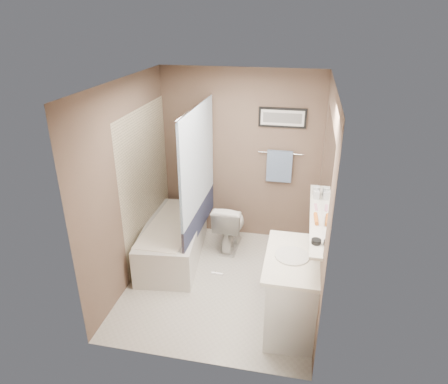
% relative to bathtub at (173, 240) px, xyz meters
% --- Properties ---
extents(ground, '(2.50, 2.50, 0.00)m').
position_rel_bathtub_xyz_m(ground, '(0.75, -0.42, -0.25)').
color(ground, beige).
rests_on(ground, ground).
extents(ceiling, '(2.20, 2.50, 0.04)m').
position_rel_bathtub_xyz_m(ceiling, '(0.75, -0.42, 2.13)').
color(ceiling, white).
rests_on(ceiling, wall_back).
extents(wall_back, '(2.20, 0.04, 2.40)m').
position_rel_bathtub_xyz_m(wall_back, '(0.75, 0.81, 0.95)').
color(wall_back, brown).
rests_on(wall_back, ground).
extents(wall_front, '(2.20, 0.04, 2.40)m').
position_rel_bathtub_xyz_m(wall_front, '(0.75, -1.65, 0.95)').
color(wall_front, brown).
rests_on(wall_front, ground).
extents(wall_left, '(0.04, 2.50, 2.40)m').
position_rel_bathtub_xyz_m(wall_left, '(-0.33, -0.42, 0.95)').
color(wall_left, brown).
rests_on(wall_left, ground).
extents(wall_right, '(0.04, 2.50, 2.40)m').
position_rel_bathtub_xyz_m(wall_right, '(1.83, -0.42, 0.95)').
color(wall_right, brown).
rests_on(wall_right, ground).
extents(tile_surround, '(0.02, 1.55, 2.00)m').
position_rel_bathtub_xyz_m(tile_surround, '(-0.34, 0.08, 0.75)').
color(tile_surround, '#C3B594').
rests_on(tile_surround, wall_left).
extents(curtain_rod, '(0.02, 1.55, 0.02)m').
position_rel_bathtub_xyz_m(curtain_rod, '(0.35, 0.08, 1.80)').
color(curtain_rod, silver).
rests_on(curtain_rod, wall_left).
extents(curtain_upper, '(0.03, 1.45, 1.28)m').
position_rel_bathtub_xyz_m(curtain_upper, '(0.35, 0.08, 1.15)').
color(curtain_upper, white).
rests_on(curtain_upper, curtain_rod).
extents(curtain_lower, '(0.03, 1.45, 0.36)m').
position_rel_bathtub_xyz_m(curtain_lower, '(0.35, 0.08, 0.33)').
color(curtain_lower, '#282D4A').
rests_on(curtain_lower, curtain_rod).
extents(mirror, '(0.02, 1.60, 1.00)m').
position_rel_bathtub_xyz_m(mirror, '(1.84, -0.57, 1.37)').
color(mirror, silver).
rests_on(mirror, wall_right).
extents(shelf, '(0.12, 1.60, 0.03)m').
position_rel_bathtub_xyz_m(shelf, '(1.79, -0.57, 0.85)').
color(shelf, silver).
rests_on(shelf, wall_right).
extents(towel_bar, '(0.60, 0.02, 0.02)m').
position_rel_bathtub_xyz_m(towel_bar, '(1.30, 0.79, 1.05)').
color(towel_bar, silver).
rests_on(towel_bar, wall_back).
extents(towel, '(0.34, 0.05, 0.44)m').
position_rel_bathtub_xyz_m(towel, '(1.30, 0.77, 0.87)').
color(towel, '#90ADD1').
rests_on(towel, towel_bar).
extents(art_frame, '(0.62, 0.02, 0.26)m').
position_rel_bathtub_xyz_m(art_frame, '(1.30, 0.81, 1.53)').
color(art_frame, black).
rests_on(art_frame, wall_back).
extents(art_mat, '(0.56, 0.00, 0.20)m').
position_rel_bathtub_xyz_m(art_mat, '(1.30, 0.79, 1.53)').
color(art_mat, white).
rests_on(art_mat, art_frame).
extents(art_image, '(0.50, 0.00, 0.13)m').
position_rel_bathtub_xyz_m(art_image, '(1.30, 0.79, 1.53)').
color(art_image, '#595959').
rests_on(art_image, art_mat).
extents(door, '(0.80, 0.02, 2.00)m').
position_rel_bathtub_xyz_m(door, '(1.30, -1.67, 0.75)').
color(door, silver).
rests_on(door, wall_front).
extents(door_handle, '(0.10, 0.02, 0.02)m').
position_rel_bathtub_xyz_m(door_handle, '(0.97, -1.61, 0.75)').
color(door_handle, silver).
rests_on(door_handle, door).
extents(bathtub, '(0.87, 1.57, 0.50)m').
position_rel_bathtub_xyz_m(bathtub, '(0.00, 0.00, 0.00)').
color(bathtub, silver).
rests_on(bathtub, ground).
extents(tub_rim, '(0.56, 1.36, 0.02)m').
position_rel_bathtub_xyz_m(tub_rim, '(-0.00, 0.00, 0.25)').
color(tub_rim, white).
rests_on(tub_rim, bathtub).
extents(toilet, '(0.40, 0.68, 0.69)m').
position_rel_bathtub_xyz_m(toilet, '(0.70, 0.40, 0.09)').
color(toilet, white).
rests_on(toilet, ground).
extents(vanity, '(0.55, 0.93, 0.80)m').
position_rel_bathtub_xyz_m(vanity, '(1.60, -0.97, 0.15)').
color(vanity, white).
rests_on(vanity, ground).
extents(countertop, '(0.54, 0.96, 0.04)m').
position_rel_bathtub_xyz_m(countertop, '(1.59, -0.97, 0.57)').
color(countertop, white).
rests_on(countertop, vanity).
extents(sink_basin, '(0.34, 0.34, 0.01)m').
position_rel_bathtub_xyz_m(sink_basin, '(1.58, -0.97, 0.60)').
color(sink_basin, silver).
rests_on(sink_basin, countertop).
extents(faucet_spout, '(0.02, 0.02, 0.10)m').
position_rel_bathtub_xyz_m(faucet_spout, '(1.78, -0.97, 0.64)').
color(faucet_spout, silver).
rests_on(faucet_spout, countertop).
extents(faucet_knob, '(0.05, 0.05, 0.05)m').
position_rel_bathtub_xyz_m(faucet_knob, '(1.78, -0.87, 0.62)').
color(faucet_knob, silver).
rests_on(faucet_knob, countertop).
extents(candle_bowl_near, '(0.09, 0.09, 0.04)m').
position_rel_bathtub_xyz_m(candle_bowl_near, '(1.79, -1.14, 0.89)').
color(candle_bowl_near, black).
rests_on(candle_bowl_near, shelf).
extents(hair_brush_front, '(0.05, 0.22, 0.04)m').
position_rel_bathtub_xyz_m(hair_brush_front, '(1.79, -0.69, 0.89)').
color(hair_brush_front, '#D1641D').
rests_on(hair_brush_front, shelf).
extents(pink_comb, '(0.04, 0.16, 0.01)m').
position_rel_bathtub_xyz_m(pink_comb, '(1.79, -0.39, 0.87)').
color(pink_comb, pink).
rests_on(pink_comb, shelf).
extents(glass_jar, '(0.08, 0.08, 0.10)m').
position_rel_bathtub_xyz_m(glass_jar, '(1.79, -0.06, 0.92)').
color(glass_jar, silver).
rests_on(glass_jar, shelf).
extents(soap_bottle, '(0.07, 0.07, 0.14)m').
position_rel_bathtub_xyz_m(soap_bottle, '(1.79, -0.16, 0.93)').
color(soap_bottle, '#999999').
rests_on(soap_bottle, shelf).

